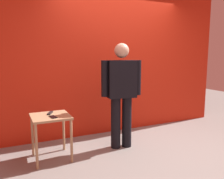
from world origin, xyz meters
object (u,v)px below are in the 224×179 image
standing_person (121,90)px  side_table (51,123)px  cell_phone (53,117)px  tv_remote (50,113)px

standing_person → side_table: size_ratio=2.60×
standing_person → side_table: (-1.09, 0.04, -0.39)m
side_table → cell_phone: cell_phone is taller
standing_person → tv_remote: size_ratio=9.69×
side_table → cell_phone: bearing=-82.3°
standing_person → side_table: 1.16m
standing_person → cell_phone: 1.12m
standing_person → side_table: standing_person is taller
standing_person → tv_remote: standing_person is taller
side_table → cell_phone: (0.02, -0.11, 0.11)m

